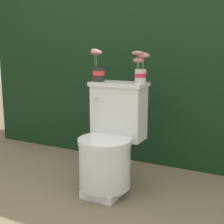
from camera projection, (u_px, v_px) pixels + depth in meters
The scene contains 5 objects.
ground_plane at pixel (114, 198), 2.28m from camera, with size 12.00×12.00×0.00m, color #75664C.
hedge_backdrop at pixel (164, 69), 3.06m from camera, with size 3.75×0.62×1.76m.
toilet at pixel (110, 143), 2.35m from camera, with size 0.43×0.54×0.82m.
potted_plant_left at pixel (98, 69), 2.42m from camera, with size 0.12×0.11×0.25m.
potted_plant_midleft at pixel (140, 67), 2.31m from camera, with size 0.14×0.09×0.24m.
Camera 1 is at (0.94, -1.89, 1.07)m, focal length 50.00 mm.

